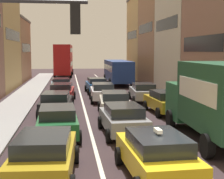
% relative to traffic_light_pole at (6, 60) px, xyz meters
% --- Properties ---
extents(sidewalk_left, '(2.60, 64.00, 0.14)m').
position_rel_traffic_light_pole_xyz_m(sidewalk_left, '(-2.25, 20.02, -3.75)').
color(sidewalk_left, '#989898').
rests_on(sidewalk_left, ground).
extents(lane_stripe_left, '(0.16, 60.00, 0.01)m').
position_rel_traffic_light_pole_xyz_m(lane_stripe_left, '(2.75, 20.02, -3.81)').
color(lane_stripe_left, silver).
rests_on(lane_stripe_left, ground).
extents(lane_stripe_right, '(0.16, 60.00, 0.01)m').
position_rel_traffic_light_pole_xyz_m(lane_stripe_right, '(6.15, 20.02, -3.81)').
color(lane_stripe_right, silver).
rests_on(lane_stripe_right, ground).
extents(building_row_right, '(7.20, 43.90, 12.65)m').
position_rel_traffic_light_pole_xyz_m(building_row_right, '(14.35, 23.24, 1.85)').
color(building_row_right, tan).
rests_on(building_row_right, ground).
extents(traffic_light_pole, '(3.58, 0.38, 5.50)m').
position_rel_traffic_light_pole_xyz_m(traffic_light_pole, '(0.00, 0.00, 0.00)').
color(traffic_light_pole, '#2D2D33').
rests_on(traffic_light_pole, ground).
extents(removalist_box_truck, '(2.90, 7.77, 3.58)m').
position_rel_traffic_light_pole_xyz_m(removalist_box_truck, '(8.15, 4.69, -1.84)').
color(removalist_box_truck, '#1E5933').
rests_on(removalist_box_truck, ground).
extents(taxi_centre_lane_front, '(2.21, 4.37, 1.66)m').
position_rel_traffic_light_pole_xyz_m(taxi_centre_lane_front, '(4.43, 0.65, -3.02)').
color(taxi_centre_lane_front, yellow).
rests_on(taxi_centre_lane_front, ground).
extents(sedan_left_lane_front, '(2.29, 4.41, 1.49)m').
position_rel_traffic_light_pole_xyz_m(sedan_left_lane_front, '(0.89, 1.05, -3.02)').
color(sedan_left_lane_front, '#B29319').
rests_on(sedan_left_lane_front, ground).
extents(sedan_centre_lane_second, '(2.18, 4.36, 1.49)m').
position_rel_traffic_light_pole_xyz_m(sedan_centre_lane_second, '(4.29, 6.51, -3.02)').
color(sedan_centre_lane_second, gray).
rests_on(sedan_centre_lane_second, ground).
extents(wagon_left_lane_second, '(2.18, 4.36, 1.49)m').
position_rel_traffic_light_pole_xyz_m(wagon_left_lane_second, '(1.14, 6.37, -3.02)').
color(wagon_left_lane_second, '#19592D').
rests_on(wagon_left_lane_second, ground).
extents(hatchback_centre_lane_third, '(2.27, 4.40, 1.49)m').
position_rel_traffic_light_pole_xyz_m(hatchback_centre_lane_third, '(4.58, 11.83, -3.02)').
color(hatchback_centre_lane_third, beige).
rests_on(hatchback_centre_lane_third, ground).
extents(sedan_left_lane_third, '(2.27, 4.40, 1.49)m').
position_rel_traffic_light_pole_xyz_m(sedan_left_lane_third, '(0.87, 12.04, -3.02)').
color(sedan_left_lane_third, black).
rests_on(sedan_left_lane_third, ground).
extents(coupe_centre_lane_fourth, '(2.13, 4.34, 1.49)m').
position_rel_traffic_light_pole_xyz_m(coupe_centre_lane_fourth, '(4.39, 17.69, -3.02)').
color(coupe_centre_lane_fourth, silver).
rests_on(coupe_centre_lane_fourth, ground).
extents(sedan_left_lane_fourth, '(2.28, 4.40, 1.49)m').
position_rel_traffic_light_pole_xyz_m(sedan_left_lane_fourth, '(1.11, 17.92, -3.02)').
color(sedan_left_lane_fourth, '#A51E1E').
rests_on(sedan_left_lane_fourth, ground).
extents(sedan_centre_lane_fifth, '(2.20, 4.37, 1.49)m').
position_rel_traffic_light_pole_xyz_m(sedan_centre_lane_fifth, '(4.36, 23.21, -3.02)').
color(sedan_centre_lane_fifth, '#194C8C').
rests_on(sedan_centre_lane_fifth, ground).
extents(sedan_left_lane_fifth, '(2.22, 4.38, 1.49)m').
position_rel_traffic_light_pole_xyz_m(sedan_left_lane_fifth, '(0.91, 23.28, -3.02)').
color(sedan_left_lane_fifth, '#759EB7').
rests_on(sedan_left_lane_fifth, ground).
extents(sedan_right_lane_behind_truck, '(2.22, 4.38, 1.49)m').
position_rel_traffic_light_pole_xyz_m(sedan_right_lane_behind_truck, '(7.95, 11.80, -3.02)').
color(sedan_right_lane_behind_truck, '#B29319').
rests_on(sedan_right_lane_behind_truck, ground).
extents(wagon_right_lane_far, '(2.27, 4.40, 1.49)m').
position_rel_traffic_light_pole_xyz_m(wagon_right_lane_far, '(7.67, 17.24, -3.02)').
color(wagon_right_lane_far, gray).
rests_on(wagon_right_lane_far, ground).
extents(bus_mid_queue_primary, '(2.94, 10.54, 2.90)m').
position_rel_traffic_light_pole_xyz_m(bus_mid_queue_primary, '(7.72, 32.08, -2.06)').
color(bus_mid_queue_primary, navy).
rests_on(bus_mid_queue_primary, ground).
extents(bus_far_queue_secondary, '(3.12, 10.59, 5.06)m').
position_rel_traffic_light_pole_xyz_m(bus_far_queue_secondary, '(0.89, 46.06, -0.99)').
color(bus_far_queue_secondary, '#B21919').
rests_on(bus_far_queue_secondary, ground).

